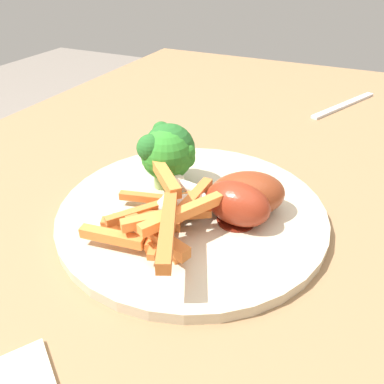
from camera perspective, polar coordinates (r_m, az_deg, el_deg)
dining_table at (r=0.54m, az=0.86°, el=-7.03°), size 1.25×0.78×0.71m
dinner_plate at (r=0.42m, az=0.00°, el=-2.97°), size 0.29×0.29×0.01m
broccoli_floret_front at (r=0.44m, az=-4.86°, el=5.17°), size 0.04×0.05×0.06m
broccoli_floret_middle at (r=0.44m, az=-3.85°, el=6.30°), size 0.07×0.06×0.07m
broccoli_floret_back at (r=0.43m, az=-3.29°, el=5.56°), size 0.06×0.06×0.07m
carrot_fries_pile at (r=0.37m, az=-4.68°, el=-3.62°), size 0.15×0.12×0.05m
chicken_drumstick_near at (r=0.40m, az=7.19°, el=-0.65°), size 0.10×0.12×0.04m
chicken_drumstick_far at (r=0.40m, az=7.56°, el=-0.38°), size 0.10×0.13×0.04m
chicken_drumstick_extra at (r=0.39m, az=5.96°, el=-1.45°), size 0.06×0.13×0.04m
fork at (r=0.78m, az=21.57°, el=11.87°), size 0.18×0.09×0.00m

